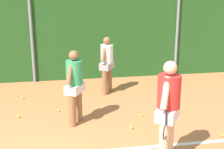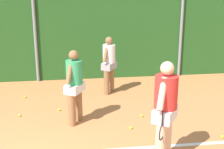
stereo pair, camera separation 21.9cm
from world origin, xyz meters
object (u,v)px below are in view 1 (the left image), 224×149
at_px(tennis_ball_11, 222,135).
at_px(player_foreground_near, 168,107).
at_px(tennis_ball_6, 58,110).
at_px(tennis_ball_3, 141,115).
at_px(player_midcourt, 75,83).
at_px(tennis_ball_12, 23,98).
at_px(player_backcourt_far, 107,62).
at_px(tennis_ball_5, 18,116).
at_px(tennis_ball_10, 131,128).

bearing_deg(tennis_ball_11, player_foreground_near, -155.84).
bearing_deg(tennis_ball_6, tennis_ball_3, -17.96).
xyz_separation_m(player_midcourt, tennis_ball_12, (-1.42, 1.84, -0.95)).
height_order(player_foreground_near, tennis_ball_6, player_foreground_near).
bearing_deg(player_backcourt_far, tennis_ball_6, 162.81).
xyz_separation_m(player_backcourt_far, tennis_ball_11, (2.03, -3.18, -0.92)).
xyz_separation_m(player_midcourt, player_backcourt_far, (1.05, 1.97, -0.02)).
height_order(player_midcourt, tennis_ball_5, player_midcourt).
xyz_separation_m(player_foreground_near, tennis_ball_6, (-1.97, 2.65, -1.04)).
xyz_separation_m(player_midcourt, tennis_ball_5, (-1.38, 0.53, -0.95)).
relative_size(tennis_ball_6, tennis_ball_10, 1.00).
distance_m(tennis_ball_3, tennis_ball_11, 1.96).
relative_size(player_midcourt, tennis_ball_3, 26.50).
bearing_deg(player_backcourt_far, tennis_ball_11, -114.28).
relative_size(player_midcourt, tennis_ball_11, 26.50).
distance_m(tennis_ball_11, tennis_ball_12, 5.44).
bearing_deg(tennis_ball_5, player_foreground_near, -39.50).
xyz_separation_m(tennis_ball_5, tennis_ball_6, (0.96, 0.23, 0.00)).
height_order(tennis_ball_6, tennis_ball_11, same).
xyz_separation_m(tennis_ball_11, tennis_ball_12, (-4.49, 3.06, 0.00)).
distance_m(player_backcourt_far, tennis_ball_10, 2.67).
xyz_separation_m(player_foreground_near, player_midcourt, (-1.56, 1.90, -0.09)).
bearing_deg(tennis_ball_12, player_foreground_near, -51.52).
bearing_deg(tennis_ball_11, tennis_ball_10, 159.82).
height_order(tennis_ball_5, tennis_ball_10, same).
height_order(tennis_ball_3, tennis_ball_5, same).
bearing_deg(player_backcourt_far, player_foreground_near, -139.28).
bearing_deg(player_midcourt, player_backcourt_far, 1.21).
bearing_deg(tennis_ball_6, tennis_ball_5, -166.69).
bearing_deg(tennis_ball_6, player_foreground_near, -53.32).
distance_m(player_foreground_near, tennis_ball_6, 3.46).
relative_size(tennis_ball_10, tennis_ball_11, 1.00).
bearing_deg(tennis_ball_12, tennis_ball_10, -42.04).
height_order(player_backcourt_far, tennis_ball_11, player_backcourt_far).
xyz_separation_m(player_foreground_near, tennis_ball_5, (-2.94, 2.42, -1.04)).
relative_size(player_foreground_near, tennis_ball_3, 28.87).
bearing_deg(tennis_ball_12, tennis_ball_11, -34.26).
bearing_deg(tennis_ball_5, tennis_ball_6, 13.31).
bearing_deg(player_foreground_near, tennis_ball_3, -147.77).
bearing_deg(tennis_ball_5, tennis_ball_12, 91.51).
distance_m(player_foreground_near, tennis_ball_10, 1.74).
xyz_separation_m(tennis_ball_10, tennis_ball_12, (-2.64, 2.38, 0.00)).
height_order(tennis_ball_5, tennis_ball_12, same).
distance_m(tennis_ball_3, tennis_ball_5, 3.03).
bearing_deg(tennis_ball_3, tennis_ball_6, 162.04).
height_order(player_midcourt, tennis_ball_11, player_midcourt).
bearing_deg(tennis_ball_6, player_backcourt_far, 39.65).
relative_size(player_foreground_near, tennis_ball_10, 28.87).
bearing_deg(tennis_ball_5, tennis_ball_10, -22.16).
bearing_deg(player_backcourt_far, player_midcourt, -174.87).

